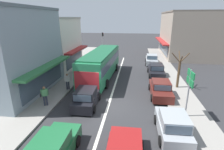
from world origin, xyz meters
The scene contains 18 objects.
ground_plane centered at (0.00, 0.00, 0.00)m, with size 140.00×140.00×0.00m, color #2D2D30.
lane_centre_line centered at (0.00, 4.00, 0.00)m, with size 0.20×28.00×0.01m, color silver.
sidewalk_left centered at (-6.80, 6.00, 0.07)m, with size 5.20×44.00×0.14m, color gray.
kerb_right centered at (6.20, 6.00, 0.06)m, with size 2.80×44.00×0.12m, color gray.
shopfront_corner_near centered at (-10.18, 1.40, 3.89)m, with size 8.97×8.97×7.80m.
shopfront_mid_block centered at (-10.18, 10.01, 3.47)m, with size 8.73×7.47×6.95m.
building_right_far centered at (11.48, 21.61, 3.97)m, with size 9.45×13.04×7.96m.
city_bus centered at (-1.85, 6.41, 1.88)m, with size 3.10×10.96×3.23m.
hatchback_queue_gap_filler centered at (-1.73, -0.47, 0.71)m, with size 1.88×3.73×1.54m.
parked_hatchback_kerb_front centered at (4.42, -3.46, 0.71)m, with size 1.88×3.74×1.54m.
parked_sedan_kerb_second centered at (4.44, 2.31, 0.66)m, with size 1.93×4.22×1.47m.
parked_sedan_kerb_third centered at (4.65, 8.26, 0.66)m, with size 1.93×4.22×1.47m.
parked_sedan_kerb_rear centered at (4.59, 14.17, 0.66)m, with size 2.02×4.26×1.47m.
traffic_light_downstreet centered at (-4.28, 20.52, 2.85)m, with size 0.33×0.24×4.20m.
directional_road_sign centered at (5.75, -1.25, 2.70)m, with size 0.10×1.40×3.60m.
street_tree_right centered at (6.38, 4.41, 1.78)m, with size 1.70×1.59×3.72m.
pedestrian_with_handbag_near centered at (-4.96, -1.09, 1.07)m, with size 0.62×0.48×1.63m.
pedestrian_browsing_midblock centered at (-4.40, 2.30, 1.07)m, with size 0.56×0.30×1.63m.
Camera 1 is at (2.01, -12.88, 6.86)m, focal length 28.00 mm.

